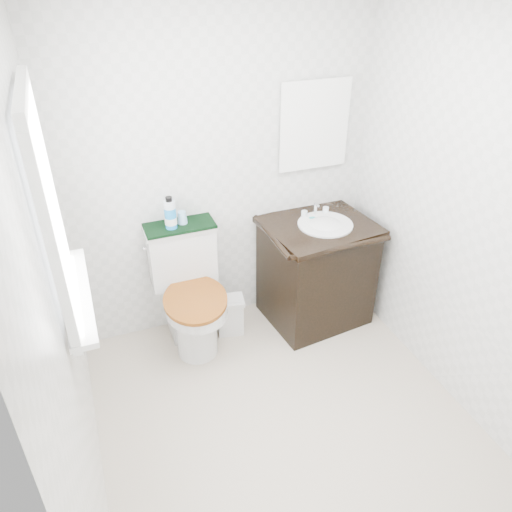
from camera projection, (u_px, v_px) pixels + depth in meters
floor at (287, 423)px, 3.08m from camera, size 2.40×2.40×0.00m
wall_back at (221, 171)px, 3.40m from camera, size 2.40×0.00×2.40m
wall_front at (462, 456)px, 1.50m from camera, size 2.40×0.00×2.40m
wall_left at (59, 307)px, 2.11m from camera, size 0.00×2.40×2.40m
wall_right at (474, 221)px, 2.78m from camera, size 0.00×2.40×2.40m
window at (47, 208)px, 2.14m from camera, size 0.02×0.70×0.90m
mirror at (314, 125)px, 3.45m from camera, size 0.50×0.02×0.60m
toilet at (190, 297)px, 3.54m from camera, size 0.50×0.68×0.89m
vanity at (316, 269)px, 3.76m from camera, size 0.82×0.72×0.92m
trash_bin at (230, 315)px, 3.74m from camera, size 0.23×0.20×0.30m
towel at (180, 226)px, 3.37m from camera, size 0.47×0.22×0.02m
mouthwash_bottle at (170, 214)px, 3.27m from camera, size 0.08×0.08×0.22m
cup at (182, 217)px, 3.36m from camera, size 0.07×0.07×0.09m
soap_bar at (312, 218)px, 3.61m from camera, size 0.07×0.04×0.02m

